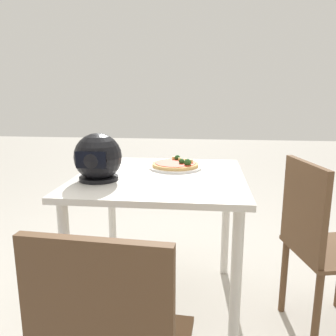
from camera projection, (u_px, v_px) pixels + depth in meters
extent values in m
plane|color=#B2ADA3|center=(161.00, 303.00, 2.04)|extent=(14.00, 14.00, 0.00)
cube|color=beige|center=(160.00, 178.00, 1.87)|extent=(0.90, 0.92, 0.03)
cylinder|color=beige|center=(226.00, 221.00, 2.30)|extent=(0.05, 0.05, 0.75)
cylinder|color=beige|center=(112.00, 217.00, 2.38)|extent=(0.05, 0.05, 0.75)
cylinder|color=beige|center=(236.00, 287.00, 1.53)|extent=(0.05, 0.05, 0.75)
cylinder|color=beige|center=(67.00, 278.00, 1.61)|extent=(0.05, 0.05, 0.75)
cylinder|color=white|center=(175.00, 167.00, 2.03)|extent=(0.31, 0.31, 0.01)
cylinder|color=tan|center=(175.00, 165.00, 2.03)|extent=(0.27, 0.27, 0.02)
cylinder|color=red|center=(175.00, 163.00, 2.03)|extent=(0.24, 0.24, 0.00)
sphere|color=#234C1E|center=(182.00, 162.00, 2.01)|extent=(0.03, 0.03, 0.03)
sphere|color=#234C1E|center=(188.00, 163.00, 1.97)|extent=(0.04, 0.04, 0.04)
sphere|color=#234C1E|center=(177.00, 158.00, 2.12)|extent=(0.03, 0.03, 0.03)
cylinder|color=#E0D172|center=(191.00, 161.00, 2.03)|extent=(0.03, 0.03, 0.02)
cylinder|color=#E0D172|center=(185.00, 160.00, 2.05)|extent=(0.02, 0.02, 0.02)
cylinder|color=#E0D172|center=(174.00, 158.00, 2.12)|extent=(0.02, 0.02, 0.02)
cylinder|color=#E0D172|center=(185.00, 162.00, 2.01)|extent=(0.02, 0.02, 0.02)
cylinder|color=#E0D172|center=(180.00, 159.00, 2.09)|extent=(0.02, 0.02, 0.02)
sphere|color=black|center=(98.00, 157.00, 1.74)|extent=(0.24, 0.24, 0.24)
cylinder|color=black|center=(99.00, 178.00, 1.77)|extent=(0.20, 0.20, 0.02)
cube|color=black|center=(91.00, 160.00, 1.64)|extent=(0.15, 0.02, 0.08)
cube|color=brown|center=(97.00, 326.00, 0.83)|extent=(0.38, 0.06, 0.45)
cube|color=brown|center=(335.00, 251.00, 1.73)|extent=(0.48, 0.48, 0.02)
cube|color=brown|center=(304.00, 208.00, 1.66)|extent=(0.12, 0.38, 0.45)
cylinder|color=brown|center=(284.00, 276.00, 1.93)|extent=(0.04, 0.04, 0.43)
cylinder|color=brown|center=(317.00, 314.00, 1.60)|extent=(0.04, 0.04, 0.43)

